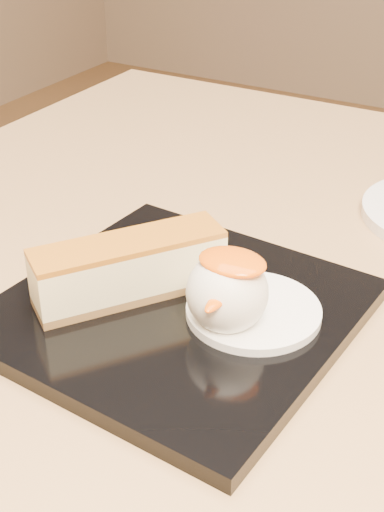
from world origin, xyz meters
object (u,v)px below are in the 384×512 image
Objects in this scene: table at (265,430)px; ice_cream_scoop at (227,292)px; dessert_plate at (177,312)px; cheesecake at (129,268)px.

ice_cream_scoop is at bearing -88.37° from table.
table is 0.18m from dessert_plate.
dessert_plate is (-0.04, -0.08, 0.16)m from table.
table is 0.21m from ice_cream_scoop.
dessert_plate is at bearing 172.87° from ice_cream_scoop.
cheesecake is at bearing 180.00° from ice_cream_scoop.
ice_cream_scoop is (0.04, -0.00, 0.03)m from dessert_plate.
dessert_plate reaches higher than table.
table is at bearing 91.63° from ice_cream_scoop.
table is 6.26× the size of cheesecake.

